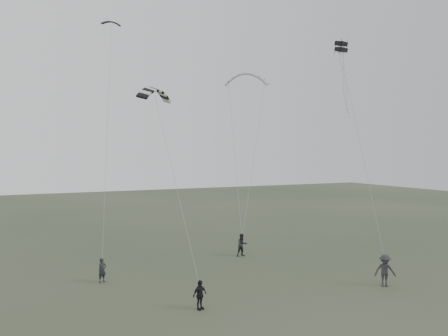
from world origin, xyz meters
name	(u,v)px	position (x,y,z in m)	size (l,w,h in m)	color
ground	(243,291)	(0.00, 0.00, 0.00)	(140.00, 140.00, 0.00)	#323F2A
flyer_left	(102,270)	(-7.11, 5.25, 0.75)	(0.55, 0.36, 1.51)	#212227
flyer_right	(242,245)	(3.92, 7.64, 0.87)	(0.85, 0.66, 1.74)	#25252B
flyer_center	(200,295)	(-3.41, -1.68, 0.76)	(0.89, 0.37, 1.51)	black
flyer_far	(385,270)	(8.10, -2.86, 0.97)	(1.25, 0.72, 1.93)	#2C2C31
kite_dark_small	(111,22)	(-5.13, 11.94, 18.02)	(1.45, 0.43, 0.49)	black
kite_pale_large	(246,73)	(8.14, 14.85, 15.61)	(4.32, 0.97, 1.75)	#B1B4B7
kite_striped	(155,89)	(-3.46, 6.00, 12.22)	(2.95, 0.74, 1.17)	black
kite_box	(341,47)	(10.24, 3.81, 15.95)	(0.70, 0.70, 0.74)	black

